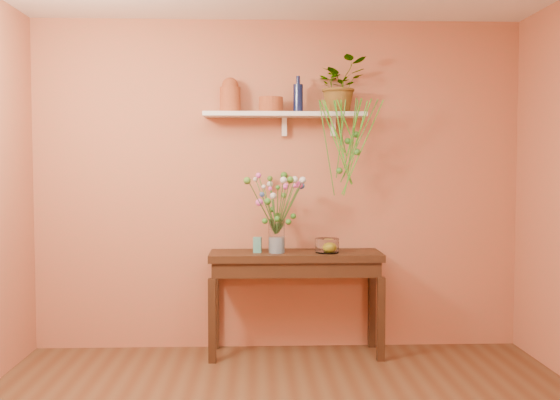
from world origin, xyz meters
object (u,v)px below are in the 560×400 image
at_px(blue_bottle, 298,98).
at_px(glass_vase, 277,239).
at_px(sideboard, 295,267).
at_px(glass_bowl, 327,246).
at_px(bouquet, 279,194).
at_px(spider_plant, 340,85).
at_px(terracotta_jug, 230,96).

bearing_deg(blue_bottle, glass_vase, -140.85).
relative_size(sideboard, glass_bowl, 7.21).
relative_size(sideboard, glass_vase, 5.09).
bearing_deg(glass_bowl, bouquet, -179.98).
height_order(glass_vase, glass_bowl, glass_vase).
bearing_deg(sideboard, glass_vase, -163.10).
bearing_deg(glass_bowl, spider_plant, 54.24).
relative_size(glass_vase, bouquet, 0.54).
xyz_separation_m(terracotta_jug, bouquet, (0.38, -0.18, -0.78)).
distance_m(sideboard, terracotta_jug, 1.47).
bearing_deg(spider_plant, glass_vase, -163.23).
height_order(sideboard, blue_bottle, blue_bottle).
bearing_deg(sideboard, spider_plant, 16.72).
height_order(spider_plant, glass_bowl, spider_plant).
bearing_deg(sideboard, bouquet, -159.02).
bearing_deg(spider_plant, glass_bowl, -125.76).
relative_size(glass_vase, glass_bowl, 1.42).
distance_m(blue_bottle, glass_vase, 1.14).
bearing_deg(spider_plant, sideboard, -163.28).
xyz_separation_m(terracotta_jug, glass_vase, (0.37, -0.17, -1.13)).
bearing_deg(blue_bottle, bouquet, -136.94).
bearing_deg(blue_bottle, terracotta_jug, 177.02).
relative_size(sideboard, spider_plant, 3.10).
xyz_separation_m(blue_bottle, glass_vase, (-0.18, -0.14, -1.12)).
bearing_deg(glass_vase, sideboard, 16.90).
height_order(terracotta_jug, glass_bowl, terracotta_jug).
height_order(sideboard, glass_vase, glass_vase).
height_order(blue_bottle, glass_vase, blue_bottle).
relative_size(terracotta_jug, glass_vase, 1.04).
bearing_deg(terracotta_jug, sideboard, -13.66).
bearing_deg(spider_plant, bouquet, -162.10).
bearing_deg(glass_bowl, glass_vase, 179.20).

